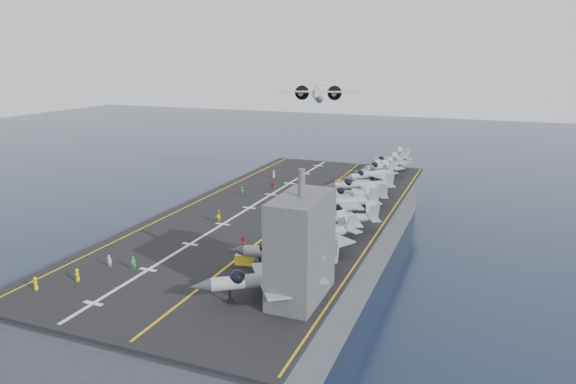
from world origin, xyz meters
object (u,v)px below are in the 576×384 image
at_px(fighter_jet_0, 267,278).
at_px(tow_cart_a, 245,259).
at_px(transport_plane, 317,96).
at_px(island_superstructure, 301,235).

height_order(fighter_jet_0, tow_cart_a, fighter_jet_0).
bearing_deg(tow_cart_a, transport_plane, 101.80).
distance_m(island_superstructure, transport_plane, 91.57).
distance_m(island_superstructure, tow_cart_a, 13.90).
height_order(fighter_jet_0, transport_plane, transport_plane).
bearing_deg(tow_cart_a, island_superstructure, -31.86).
xyz_separation_m(island_superstructure, tow_cart_a, (-10.29, 6.40, -6.82)).
xyz_separation_m(island_superstructure, fighter_jet_0, (-3.36, -1.91, -4.89)).
distance_m(tow_cart_a, transport_plane, 83.78).
bearing_deg(island_superstructure, tow_cart_a, 148.14).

